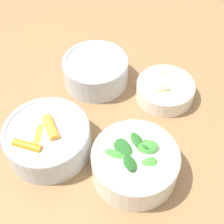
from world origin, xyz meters
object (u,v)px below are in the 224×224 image
at_px(bowl_carrots, 48,138).
at_px(bowl_beans_hotdog, 96,71).
at_px(bowl_greens, 135,162).
at_px(bowl_cookies, 165,89).

distance_m(bowl_carrots, bowl_beans_hotdog, 0.22).
relative_size(bowl_greens, bowl_cookies, 1.21).
bearing_deg(bowl_beans_hotdog, bowl_carrots, 177.94).
bearing_deg(bowl_beans_hotdog, bowl_cookies, -85.73).
xyz_separation_m(bowl_carrots, bowl_cookies, (0.24, -0.18, -0.01)).
distance_m(bowl_greens, bowl_cookies, 0.22).
height_order(bowl_greens, bowl_beans_hotdog, bowl_greens).
height_order(bowl_beans_hotdog, bowl_cookies, bowl_beans_hotdog).
bearing_deg(bowl_cookies, bowl_carrots, 142.36).
xyz_separation_m(bowl_greens, bowl_beans_hotdog, (0.21, 0.18, -0.00)).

